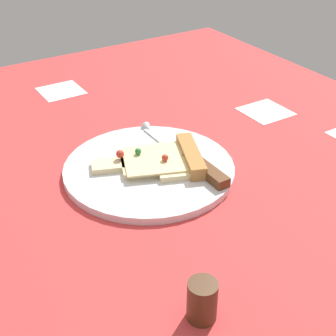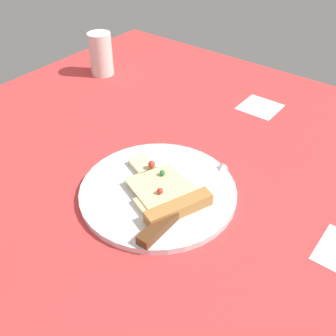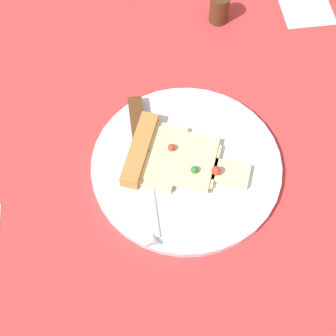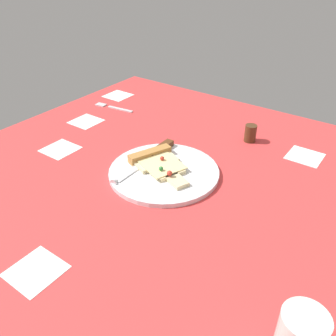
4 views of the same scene
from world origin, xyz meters
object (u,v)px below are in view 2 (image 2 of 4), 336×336
pizza_slice (165,194)px  plate (158,191)px  knife (179,209)px  drinking_glass (101,54)px

pizza_slice → plate: bearing=90.4°
pizza_slice → knife: 4.19cm
knife → pizza_slice: bearing=159.3°
plate → knife: bearing=-20.7°
knife → drinking_glass: drinking_glass is taller
pizza_slice → drinking_glass: 54.79cm
plate → knife: knife is taller
knife → drinking_glass: 58.88cm
plate → pizza_slice: size_ratio=1.47×
plate → knife: size_ratio=1.17×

